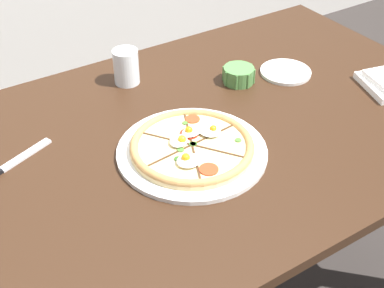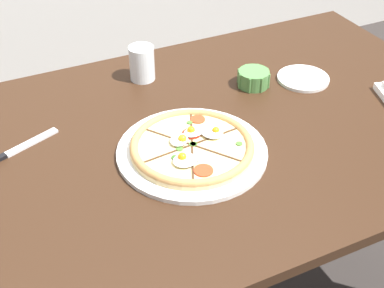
{
  "view_description": "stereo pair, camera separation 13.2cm",
  "coord_description": "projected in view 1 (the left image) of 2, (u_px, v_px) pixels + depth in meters",
  "views": [
    {
      "loc": [
        -0.67,
        -0.96,
        1.59
      ],
      "look_at": [
        -0.1,
        -0.08,
        0.79
      ],
      "focal_mm": 50.0,
      "sensor_mm": 36.0,
      "label": 1
    },
    {
      "loc": [
        -0.55,
        -1.02,
        1.59
      ],
      "look_at": [
        -0.1,
        -0.08,
        0.79
      ],
      "focal_mm": 50.0,
      "sensor_mm": 36.0,
      "label": 2
    }
  ],
  "objects": [
    {
      "name": "dining_table",
      "position": [
        208.0,
        152.0,
        1.48
      ],
      "size": [
        1.53,
        0.98,
        0.76
      ],
      "color": "#331E11",
      "rests_on": "ground_plane"
    },
    {
      "name": "knife_main",
      "position": [
        7.0,
        167.0,
        1.29
      ],
      "size": [
        0.25,
        0.11,
        0.01
      ],
      "rotation": [
        0.0,
        0.0,
        0.38
      ],
      "color": "silver",
      "rests_on": "dining_table"
    },
    {
      "name": "side_saucer",
      "position": [
        286.0,
        72.0,
        1.65
      ],
      "size": [
        0.16,
        0.16,
        0.01
      ],
      "color": "white",
      "rests_on": "dining_table"
    },
    {
      "name": "ramekin_bowl",
      "position": [
        239.0,
        74.0,
        1.6
      ],
      "size": [
        0.1,
        0.1,
        0.05
      ],
      "color": "#4C8442",
      "rests_on": "dining_table"
    },
    {
      "name": "water_glass",
      "position": [
        126.0,
        69.0,
        1.59
      ],
      "size": [
        0.08,
        0.08,
        0.11
      ],
      "color": "white",
      "rests_on": "dining_table"
    },
    {
      "name": "pizza",
      "position": [
        192.0,
        148.0,
        1.33
      ],
      "size": [
        0.38,
        0.38,
        0.05
      ],
      "color": "white",
      "rests_on": "dining_table"
    }
  ]
}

